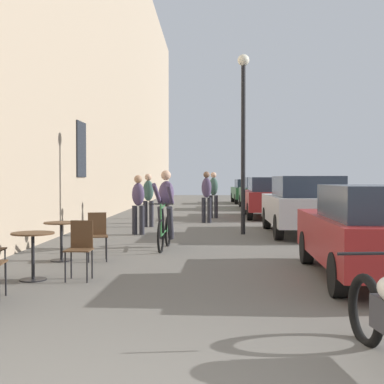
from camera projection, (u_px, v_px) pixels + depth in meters
building_facade_left at (82, 13)px, 17.14m from camera, size 0.54×68.00×13.91m
cafe_table_mid at (33, 246)px, 7.84m from camera, size 0.64×0.64×0.72m
cafe_chair_mid_toward_street at (80, 246)px, 7.90m from camera, size 0.38×0.38×0.89m
cafe_table_far at (61, 233)px, 9.69m from camera, size 0.64×0.64×0.72m
cafe_chair_far_toward_street at (97, 233)px, 9.74m from camera, size 0.46×0.46×0.89m
cyclist_on_bicycle at (165, 211)px, 11.43m from camera, size 0.52×1.76×1.74m
pedestrian_near at (138, 201)px, 14.20m from camera, size 0.36×0.27×1.62m
pedestrian_mid at (148, 197)px, 16.44m from camera, size 0.38×0.30×1.68m
pedestrian_far at (206, 194)px, 17.92m from camera, size 0.38×0.30×1.76m
pedestrian_furthest at (213, 192)px, 20.10m from camera, size 0.36×0.27×1.77m
street_lamp at (243, 120)px, 14.22m from camera, size 0.32×0.32×4.90m
parked_car_nearest at (372, 231)px, 7.88m from camera, size 1.82×4.09×1.43m
parked_car_second at (304, 204)px, 14.23m from camera, size 1.93×4.49×1.59m
parked_car_third at (269, 197)px, 20.35m from camera, size 1.89×4.41×1.57m
parked_car_fourth at (260, 192)px, 26.33m from camera, size 1.90×4.44×1.58m
parked_car_fifth at (247, 191)px, 31.98m from camera, size 1.85×4.17×1.46m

